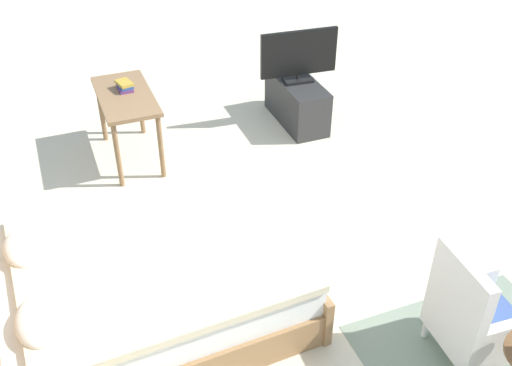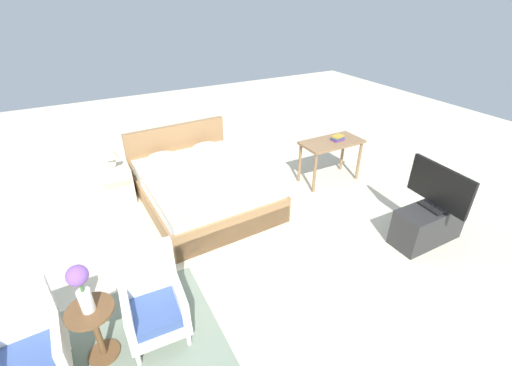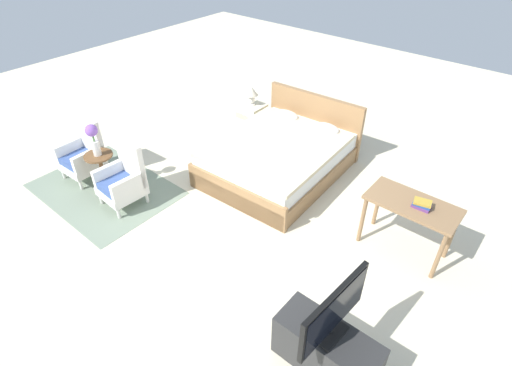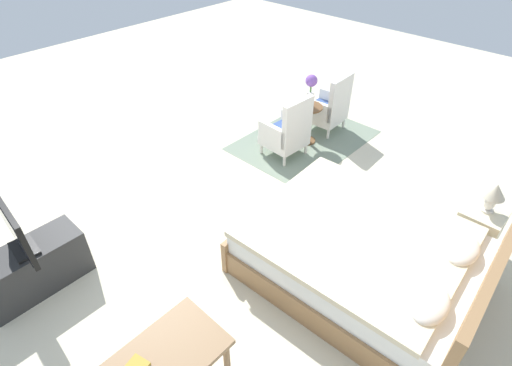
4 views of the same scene
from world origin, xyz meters
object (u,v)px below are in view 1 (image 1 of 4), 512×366
Objects in this scene: armchair_by_window_right at (474,317)px; tv_stand at (297,101)px; vanity_desk at (126,104)px; book_stack at (125,86)px; tv_flatscreen at (299,55)px; bed at (141,282)px.

tv_stand is at bearing -4.86° from armchair_by_window_right.
tv_stand is 0.92× the size of vanity_desk.
armchair_by_window_right reaches higher than book_stack.
tv_flatscreen is (0.00, -0.00, 0.56)m from tv_stand.
vanity_desk is at bearing 25.53° from armchair_by_window_right.
book_stack is at bearing -12.71° from vanity_desk.
bed reaches higher than book_stack.
vanity_desk is at bearing 167.29° from book_stack.
armchair_by_window_right is 3.50m from tv_stand.
tv_stand is at bearing -87.46° from vanity_desk.
bed is 2.17× the size of vanity_desk.
bed is 10.44× the size of book_stack.
armchair_by_window_right is at bearing -121.50° from bed.
bed is at bearing 58.50° from armchair_by_window_right.
bed is at bearing 170.26° from book_stack.
armchair_by_window_right is 4.26× the size of book_stack.
tv_stand is (3.48, -0.30, -0.13)m from armchair_by_window_right.
armchair_by_window_right is at bearing -154.47° from vanity_desk.
tv_flatscreen is at bearing -4.24° from tv_stand.
tv_flatscreen is at bearing -90.32° from book_stack.
vanity_desk is (-0.09, 1.92, 0.37)m from tv_stand.
bed reaches higher than tv_stand.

